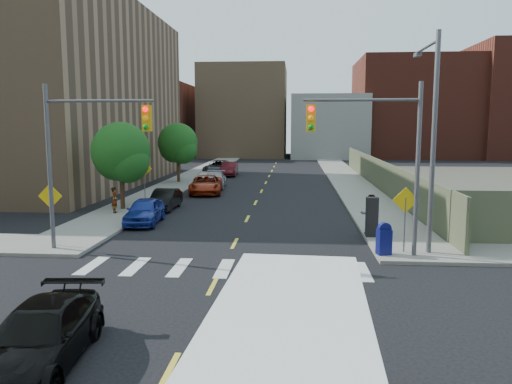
% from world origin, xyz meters
% --- Properties ---
extents(ground, '(160.00, 160.00, 0.00)m').
position_xyz_m(ground, '(0.00, 0.00, 0.00)').
color(ground, black).
rests_on(ground, ground).
extents(sidewalk_nw, '(3.50, 73.00, 0.15)m').
position_xyz_m(sidewalk_nw, '(-7.75, 41.50, 0.07)').
color(sidewalk_nw, gray).
rests_on(sidewalk_nw, ground).
extents(sidewalk_ne, '(3.50, 73.00, 0.15)m').
position_xyz_m(sidewalk_ne, '(7.75, 41.50, 0.07)').
color(sidewalk_ne, gray).
rests_on(sidewalk_ne, ground).
extents(fence_north, '(0.12, 44.00, 2.50)m').
position_xyz_m(fence_north, '(9.60, 28.00, 1.25)').
color(fence_north, '#596144').
rests_on(fence_north, ground).
extents(building_nw, '(22.00, 30.00, 16.00)m').
position_xyz_m(building_nw, '(-22.00, 30.00, 8.00)').
color(building_nw, '#8C6B4C').
rests_on(building_nw, ground).
extents(bg_bldg_west, '(14.00, 18.00, 12.00)m').
position_xyz_m(bg_bldg_west, '(-22.00, 70.00, 6.00)').
color(bg_bldg_west, '#592319').
rests_on(bg_bldg_west, ground).
extents(bg_bldg_midwest, '(14.00, 16.00, 15.00)m').
position_xyz_m(bg_bldg_midwest, '(-6.00, 72.00, 7.50)').
color(bg_bldg_midwest, '#8C6B4C').
rests_on(bg_bldg_midwest, ground).
extents(bg_bldg_center, '(12.00, 16.00, 10.00)m').
position_xyz_m(bg_bldg_center, '(8.00, 70.00, 5.00)').
color(bg_bldg_center, gray).
rests_on(bg_bldg_center, ground).
extents(bg_bldg_east, '(18.00, 18.00, 16.00)m').
position_xyz_m(bg_bldg_east, '(22.00, 72.00, 8.00)').
color(bg_bldg_east, '#592319').
rests_on(bg_bldg_east, ground).
extents(signal_nw, '(4.59, 0.30, 7.00)m').
position_xyz_m(signal_nw, '(-5.98, 6.00, 4.53)').
color(signal_nw, '#59595E').
rests_on(signal_nw, ground).
extents(signal_ne, '(4.59, 0.30, 7.00)m').
position_xyz_m(signal_ne, '(5.98, 6.00, 4.53)').
color(signal_ne, '#59595E').
rests_on(signal_ne, ground).
extents(streetlight_ne, '(0.25, 3.70, 9.00)m').
position_xyz_m(streetlight_ne, '(8.20, 6.90, 5.22)').
color(streetlight_ne, '#59595E').
rests_on(streetlight_ne, ground).
extents(warn_sign_nw, '(1.06, 0.06, 2.83)m').
position_xyz_m(warn_sign_nw, '(-7.80, 6.50, 1.99)').
color(warn_sign_nw, '#59595E').
rests_on(warn_sign_nw, ground).
extents(warn_sign_ne, '(1.06, 0.06, 2.83)m').
position_xyz_m(warn_sign_ne, '(7.20, 6.50, 1.99)').
color(warn_sign_ne, '#59595E').
rests_on(warn_sign_ne, ground).
extents(warn_sign_midwest, '(1.06, 0.06, 2.83)m').
position_xyz_m(warn_sign_midwest, '(-7.80, 20.00, 1.99)').
color(warn_sign_midwest, '#59595E').
rests_on(warn_sign_midwest, ground).
extents(tree_west_near, '(3.66, 3.64, 5.52)m').
position_xyz_m(tree_west_near, '(-8.00, 16.05, 3.48)').
color(tree_west_near, '#332114').
rests_on(tree_west_near, ground).
extents(tree_west_far, '(3.66, 3.64, 5.52)m').
position_xyz_m(tree_west_far, '(-8.00, 31.05, 3.48)').
color(tree_west_far, '#332114').
rests_on(tree_west_far, ground).
extents(parked_car_blue, '(1.92, 4.23, 1.41)m').
position_xyz_m(parked_car_blue, '(-5.41, 12.11, 0.70)').
color(parked_car_blue, navy).
rests_on(parked_car_blue, ground).
extents(parked_car_black, '(1.42, 3.95, 1.30)m').
position_xyz_m(parked_car_black, '(-5.50, 16.68, 0.65)').
color(parked_car_black, black).
rests_on(parked_car_black, ground).
extents(parked_car_red, '(2.89, 5.37, 1.43)m').
position_xyz_m(parked_car_red, '(-4.20, 24.19, 0.72)').
color(parked_car_red, '#9A290F').
rests_on(parked_car_red, ground).
extents(parked_car_silver, '(2.21, 4.73, 1.34)m').
position_xyz_m(parked_car_silver, '(-4.20, 28.18, 0.67)').
color(parked_car_silver, '#999BA1').
rests_on(parked_car_silver, ground).
extents(parked_car_white, '(1.83, 4.18, 1.40)m').
position_xyz_m(parked_car_white, '(-5.04, 28.31, 0.70)').
color(parked_car_white, silver).
rests_on(parked_car_white, ground).
extents(parked_car_maroon, '(1.73, 4.51, 1.47)m').
position_xyz_m(parked_car_maroon, '(-4.20, 37.92, 0.73)').
color(parked_car_maroon, '#460E14').
rests_on(parked_car_maroon, ground).
extents(parked_car_grey, '(3.09, 5.77, 1.54)m').
position_xyz_m(parked_car_grey, '(-5.50, 39.18, 0.77)').
color(parked_car_grey, black).
rests_on(parked_car_grey, ground).
extents(black_sedan, '(2.27, 4.78, 1.35)m').
position_xyz_m(black_sedan, '(-2.92, -3.82, 0.67)').
color(black_sedan, black).
rests_on(black_sedan, ground).
extents(cargo_van, '(2.73, 6.06, 2.72)m').
position_xyz_m(cargo_van, '(2.66, -6.76, 1.43)').
color(cargo_van, white).
rests_on(cargo_van, ground).
extents(mailbox, '(0.62, 0.53, 1.31)m').
position_xyz_m(mailbox, '(6.30, 6.00, 0.79)').
color(mailbox, navy).
rests_on(mailbox, sidewalk_ne).
extents(payphone, '(0.56, 0.46, 1.85)m').
position_xyz_m(payphone, '(6.30, 9.29, 1.07)').
color(payphone, black).
rests_on(payphone, sidewalk_ne).
extents(pedestrian_west, '(0.45, 0.61, 1.53)m').
position_xyz_m(pedestrian_west, '(-7.93, 14.46, 0.92)').
color(pedestrian_west, gray).
rests_on(pedestrian_west, sidewalk_nw).
extents(pedestrian_east, '(1.04, 0.88, 1.90)m').
position_xyz_m(pedestrian_east, '(6.30, 9.88, 1.10)').
color(pedestrian_east, gray).
rests_on(pedestrian_east, sidewalk_ne).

